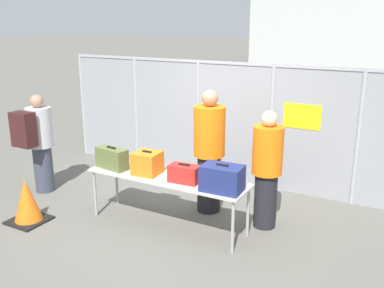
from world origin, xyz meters
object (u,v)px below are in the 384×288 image
Objects in this scene: suitcase_orange at (147,163)px; suitcase_olive at (112,158)px; utility_trailer at (348,139)px; inspection_table at (167,180)px; suitcase_red at (184,174)px; security_worker_near at (209,150)px; security_worker_far at (267,168)px; suitcase_navy at (222,178)px; traffic_cone at (27,202)px; traveler_hooded at (38,140)px.

suitcase_olive is at bearing -174.27° from suitcase_orange.
suitcase_orange is 0.09× the size of utility_trailer.
suitcase_olive is at bearing -173.98° from inspection_table.
suitcase_olive is 1.18m from suitcase_red.
suitcase_red is 0.79m from security_worker_near.
security_worker_near is 0.42× the size of utility_trailer.
suitcase_olive is 5.30m from utility_trailer.
security_worker_far reaches higher than inspection_table.
security_worker_near is (-0.03, 0.78, 0.11)m from suitcase_red.
suitcase_navy is at bearing -5.94° from inspection_table.
suitcase_olive reaches higher than utility_trailer.
suitcase_orange is at bearing 42.00° from security_worker_far.
security_worker_near reaches higher than traffic_cone.
suitcase_navy is (1.74, 0.00, 0.01)m from suitcase_olive.
suitcase_red is (0.31, -0.06, 0.17)m from inspection_table.
traveler_hooded is (-1.63, 0.11, 0.02)m from suitcase_olive.
suitcase_orange is 1.64m from security_worker_far.
traveler_hooded reaches higher than traffic_cone.
security_worker_near is 2.71m from traffic_cone.
suitcase_orange reaches higher than suitcase_olive.
security_worker_near is at bearing 52.75° from suitcase_orange.
suitcase_olive is at bearing 39.39° from traffic_cone.
traveler_hooded is at bearing -132.52° from utility_trailer.
suitcase_red is at bearing -2.52° from suitcase_orange.
security_worker_far is at bearing 26.54° from traffic_cone.
suitcase_navy reaches higher than utility_trailer.
security_worker_near reaches higher than utility_trailer.
traffic_cone is at bearing -151.27° from suitcase_orange.
utility_trailer is (1.94, 4.58, -0.51)m from suitcase_orange.
suitcase_olive is 1.63m from traveler_hooded.
inspection_table is 3.61× the size of traffic_cone.
suitcase_red is at bearing -11.35° from inspection_table.
suitcase_orange is 2.20m from traveler_hooded.
suitcase_olive is 1.39× the size of suitcase_orange.
suitcase_navy is 0.12× the size of utility_trailer.
traffic_cone is at bearing -122.63° from utility_trailer.
suitcase_red is at bearing 20.77° from traffic_cone.
suitcase_orange is at bearing 177.48° from suitcase_red.
traveler_hooded is at bearing 178.35° from suitcase_red.
suitcase_red is at bearing 1.50° from suitcase_olive.
suitcase_orange is at bearing -113.02° from utility_trailer.
suitcase_navy is at bearing -2.72° from suitcase_orange.
suitcase_olive is 0.58m from suitcase_orange.
inspection_table is 4.39× the size of suitcase_navy.
utility_trailer is at bearing -78.77° from security_worker_far.
suitcase_navy is 0.32× the size of traveler_hooded.
security_worker_near is (1.15, 0.82, 0.07)m from suitcase_olive.
traveler_hooded reaches higher than suitcase_olive.
inspection_table is 0.90m from suitcase_olive.
security_worker_far reaches higher than suitcase_olive.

